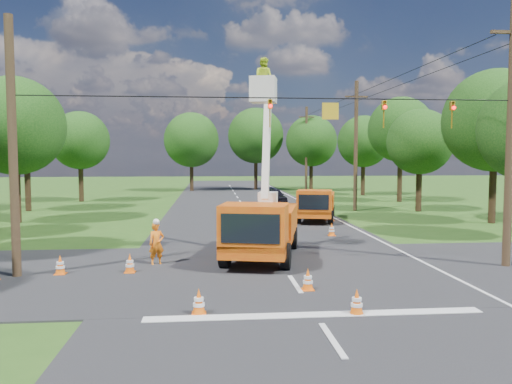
{
  "coord_description": "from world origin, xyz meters",
  "views": [
    {
      "loc": [
        -2.74,
        -15.87,
        4.21
      ],
      "look_at": [
        -0.68,
        6.58,
        2.6
      ],
      "focal_mm": 35.0,
      "sensor_mm": 36.0,
      "label": 1
    }
  ],
  "objects": [
    {
      "name": "bucket_truck",
      "position": [
        -0.66,
        4.35,
        1.73
      ],
      "size": [
        3.85,
        6.94,
        8.27
      ],
      "rotation": [
        0.0,
        0.0,
        -0.23
      ],
      "color": "#D6660F",
      "rests_on": "ground"
    },
    {
      "name": "traffic_cone_8",
      "position": [
        0.28,
        -0.71,
        0.36
      ],
      "size": [
        0.38,
        0.38,
        0.71
      ],
      "color": "#FB630D",
      "rests_on": "ground"
    },
    {
      "name": "pole_right_mid",
      "position": [
        8.5,
        22.0,
        5.11
      ],
      "size": [
        1.8,
        0.3,
        10.0
      ],
      "color": "#4C3823",
      "rests_on": "ground"
    },
    {
      "name": "ground",
      "position": [
        0.0,
        20.0,
        0.0
      ],
      "size": [
        140.0,
        140.0,
        0.0
      ],
      "primitive_type": "plane",
      "color": "#2A5118",
      "rests_on": "ground"
    },
    {
      "name": "edge_line",
      "position": [
        5.6,
        20.0,
        0.0
      ],
      "size": [
        0.12,
        90.0,
        0.02
      ],
      "primitive_type": "cube",
      "color": "silver",
      "rests_on": "ground"
    },
    {
      "name": "pole_right_near",
      "position": [
        8.5,
        2.0,
        5.11
      ],
      "size": [
        1.8,
        0.3,
        10.0
      ],
      "color": "#4C3823",
      "rests_on": "ground"
    },
    {
      "name": "traffic_cone_2",
      "position": [
        0.27,
        8.24,
        0.36
      ],
      "size": [
        0.38,
        0.38,
        0.71
      ],
      "color": "#FB630D",
      "rests_on": "ground"
    },
    {
      "name": "tree_left_d",
      "position": [
        -15.0,
        17.0,
        6.12
      ],
      "size": [
        6.2,
        6.2,
        9.24
      ],
      "color": "#382616",
      "rests_on": "ground"
    },
    {
      "name": "traffic_cone_1",
      "position": [
        1.1,
        -3.21,
        0.36
      ],
      "size": [
        0.38,
        0.38,
        0.71
      ],
      "color": "#FB630D",
      "rests_on": "ground"
    },
    {
      "name": "tree_right_d",
      "position": [
        14.8,
        29.0,
        6.68
      ],
      "size": [
        6.0,
        6.0,
        9.7
      ],
      "color": "#382616",
      "rests_on": "ground"
    },
    {
      "name": "tree_far_a",
      "position": [
        -5.0,
        45.0,
        6.19
      ],
      "size": [
        6.6,
        6.6,
        9.5
      ],
      "color": "#382616",
      "rests_on": "ground"
    },
    {
      "name": "road_cross",
      "position": [
        0.0,
        2.0,
        0.0
      ],
      "size": [
        56.0,
        10.0,
        0.07
      ],
      "primitive_type": "cube",
      "color": "black",
      "rests_on": "ground"
    },
    {
      "name": "traffic_cone_5",
      "position": [
        -8.08,
        2.15,
        0.36
      ],
      "size": [
        0.38,
        0.38,
        0.71
      ],
      "color": "#FB630D",
      "rests_on": "ground"
    },
    {
      "name": "tree_right_c",
      "position": [
        13.2,
        21.0,
        5.31
      ],
      "size": [
        5.0,
        5.0,
        7.83
      ],
      "color": "#382616",
      "rests_on": "ground"
    },
    {
      "name": "traffic_cone_0",
      "position": [
        -3.07,
        -2.81,
        0.36
      ],
      "size": [
        0.38,
        0.38,
        0.71
      ],
      "color": "#FB630D",
      "rests_on": "ground"
    },
    {
      "name": "road_main",
      "position": [
        0.0,
        20.0,
        0.0
      ],
      "size": [
        12.0,
        100.0,
        0.06
      ],
      "primitive_type": "cube",
      "color": "black",
      "rests_on": "ground"
    },
    {
      "name": "ground_worker",
      "position": [
        -4.84,
        3.52,
        0.83
      ],
      "size": [
        0.71,
        0.6,
        1.66
      ],
      "primitive_type": "imported",
      "rotation": [
        0.0,
        0.0,
        0.4
      ],
      "color": "orange",
      "rests_on": "ground"
    },
    {
      "name": "tree_left_f",
      "position": [
        -14.8,
        32.0,
        5.69
      ],
      "size": [
        5.4,
        5.4,
        8.4
      ],
      "color": "#382616",
      "rests_on": "ground"
    },
    {
      "name": "traffic_cone_7",
      "position": [
        5.07,
        15.72,
        0.36
      ],
      "size": [
        0.38,
        0.38,
        0.71
      ],
      "color": "#FB630D",
      "rests_on": "ground"
    },
    {
      "name": "traffic_cone_3",
      "position": [
        3.62,
        9.76,
        0.36
      ],
      "size": [
        0.38,
        0.38,
        0.71
      ],
      "color": "#FB630D",
      "rests_on": "ground"
    },
    {
      "name": "tree_right_b",
      "position": [
        15.0,
        14.0,
        6.43
      ],
      "size": [
        6.4,
        6.4,
        9.65
      ],
      "color": "#382616",
      "rests_on": "ground"
    },
    {
      "name": "tree_far_c",
      "position": [
        9.5,
        44.0,
        6.06
      ],
      "size": [
        6.2,
        6.2,
        9.18
      ],
      "color": "#382616",
      "rests_on": "ground"
    },
    {
      "name": "tree_far_b",
      "position": [
        3.0,
        47.0,
        6.81
      ],
      "size": [
        7.0,
        7.0,
        10.32
      ],
      "color": "#382616",
      "rests_on": "ground"
    },
    {
      "name": "tree_right_e",
      "position": [
        13.8,
        37.0,
        5.81
      ],
      "size": [
        5.6,
        5.6,
        8.63
      ],
      "color": "#382616",
      "rests_on": "ground"
    },
    {
      "name": "distant_car",
      "position": [
        2.85,
        27.83,
        0.69
      ],
      "size": [
        2.25,
        4.27,
        1.38
      ],
      "primitive_type": "imported",
      "rotation": [
        0.0,
        0.0,
        0.16
      ],
      "color": "black",
      "rests_on": "ground"
    },
    {
      "name": "pole_left",
      "position": [
        -9.5,
        2.0,
        4.5
      ],
      "size": [
        0.3,
        0.3,
        9.0
      ],
      "color": "#4C3823",
      "rests_on": "ground"
    },
    {
      "name": "signal_span",
      "position": [
        2.23,
        1.99,
        5.88
      ],
      "size": [
        18.0,
        0.29,
        1.07
      ],
      "color": "black",
      "rests_on": "ground"
    },
    {
      "name": "tree_left_e",
      "position": [
        -16.8,
        24.0,
        6.49
      ],
      "size": [
        5.8,
        5.8,
        9.41
      ],
      "color": "#382616",
      "rests_on": "ground"
    },
    {
      "name": "traffic_cone_4",
      "position": [
        -5.65,
        2.2,
        0.36
      ],
      "size": [
        0.38,
        0.38,
        0.71
      ],
      "color": "#FB630D",
      "rests_on": "ground"
    },
    {
      "name": "stop_bar",
      "position": [
        0.0,
        -3.2,
        0.0
      ],
      "size": [
        9.0,
        0.45,
        0.02
      ],
      "primitive_type": "cube",
      "color": "silver",
      "rests_on": "ground"
    },
    {
      "name": "second_truck",
      "position": [
        4.1,
        15.93,
        1.11
      ],
      "size": [
        3.52,
        6.06,
        2.14
      ],
      "rotation": [
        0.0,
        0.0,
        -0.27
      ],
      "color": "#D6660F",
      "rests_on": "ground"
    },
    {
      "name": "pole_right_far",
      "position": [
        8.5,
        42.0,
        5.11
      ],
      "size": [
        1.8,
        0.3,
        10.0
      ],
      "color": "#4C3823",
      "rests_on": "ground"
    }
  ]
}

